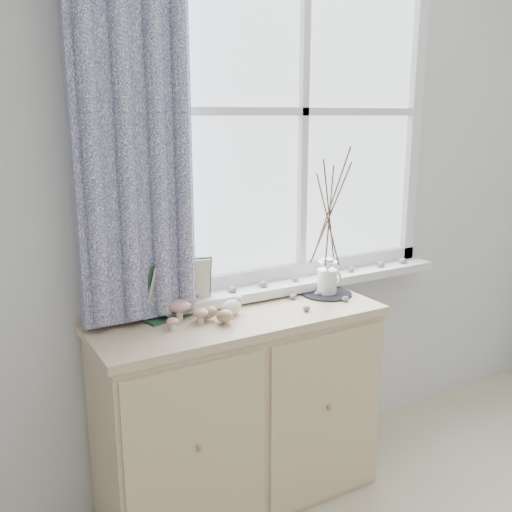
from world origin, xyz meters
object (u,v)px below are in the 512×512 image
at_px(sideboard, 240,410).
at_px(botanical_book, 179,289).
at_px(twig_pitcher, 329,210).
at_px(toadstool_cluster, 183,310).

xyz_separation_m(sideboard, botanical_book, (-0.22, 0.10, 0.54)).
bearing_deg(botanical_book, sideboard, -40.13).
height_order(sideboard, twig_pitcher, twig_pitcher).
bearing_deg(toadstool_cluster, twig_pitcher, 0.16).
bearing_deg(sideboard, toadstool_cluster, 168.90).
bearing_deg(toadstool_cluster, sideboard, -11.10).
height_order(botanical_book, toadstool_cluster, botanical_book).
height_order(toadstool_cluster, twig_pitcher, twig_pitcher).
relative_size(sideboard, twig_pitcher, 1.79).
height_order(sideboard, toadstool_cluster, toadstool_cluster).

